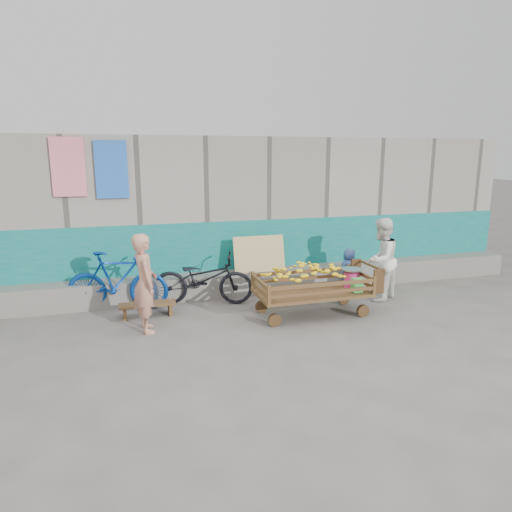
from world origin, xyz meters
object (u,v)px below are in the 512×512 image
object	(u,v)px
bench	(148,307)
bicycle_dark	(203,279)
woman	(381,260)
child	(349,269)
vendor_man	(145,283)
bicycle_blue	(118,281)
banana_cart	(310,281)

from	to	relation	value
bench	bicycle_dark	xyz separation A→B (m)	(1.02, 0.40, 0.30)
bench	woman	distance (m)	4.26
bench	child	world-z (taller)	child
vendor_man	bench	bearing A→B (deg)	-11.54
woman	bicycle_blue	xyz separation A→B (m)	(-4.67, 0.79, -0.25)
banana_cart	vendor_man	xyz separation A→B (m)	(-2.68, 0.06, 0.17)
banana_cart	woman	xyz separation A→B (m)	(1.58, 0.41, 0.18)
child	bicycle_blue	size ratio (longest dim) A/B	0.49
banana_cart	bench	bearing A→B (deg)	164.80
bicycle_dark	banana_cart	bearing A→B (deg)	-108.08
banana_cart	vendor_man	distance (m)	2.68
bicycle_dark	bench	bearing A→B (deg)	127.87
vendor_man	child	size ratio (longest dim) A/B	1.78
bicycle_dark	woman	bearing A→B (deg)	-85.80
banana_cart	vendor_man	world-z (taller)	vendor_man
woman	bicycle_dark	xyz separation A→B (m)	(-3.19, 0.70, -0.30)
bicycle_dark	vendor_man	bearing A→B (deg)	151.01
bench	woman	world-z (taller)	woman
bicycle_blue	bicycle_dark	bearing A→B (deg)	-80.11
bicycle_dark	bicycle_blue	xyz separation A→B (m)	(-1.48, 0.09, 0.05)
banana_cart	vendor_man	bearing A→B (deg)	178.66
banana_cart	bicycle_blue	distance (m)	3.31
banana_cart	woman	world-z (taller)	woman
woman	vendor_man	bearing A→B (deg)	-28.52
vendor_man	bicycle_dark	bearing A→B (deg)	-52.66
woman	bicycle_dark	size ratio (longest dim) A/B	0.86
bicycle_dark	bicycle_blue	distance (m)	1.48
vendor_man	bicycle_blue	distance (m)	1.24
banana_cart	bicycle_blue	xyz separation A→B (m)	(-3.09, 1.21, -0.07)
woman	child	distance (m)	0.83
bench	child	bearing A→B (deg)	5.99
woman	child	size ratio (longest dim) A/B	1.80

